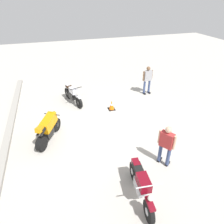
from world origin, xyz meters
TOP-DOWN VIEW (x-y plane):
  - ground_plane at (0.00, 0.00)m, footprint 40.00×40.00m
  - curb_edge at (0.00, 4.60)m, footprint 14.00×0.30m
  - motorcycle_maroon_cruiser at (-3.95, 0.27)m, footprint 2.09×0.70m
  - motorcycle_silver_cruiser at (2.82, 1.40)m, footprint 2.03×0.86m
  - motorcycle_orange_sportbike at (-0.21, 2.83)m, footprint 1.81×1.11m
  - person_in_red_shirt at (-2.94, -1.11)m, footprint 0.59×0.50m
  - person_in_gray_shirt at (2.68, -3.14)m, footprint 0.34×0.67m
  - traffic_cone at (1.41, -0.46)m, footprint 0.36×0.36m

SIDE VIEW (x-z plane):
  - ground_plane at x=0.00m, z-range 0.00..0.00m
  - curb_edge at x=0.00m, z-range 0.00..0.15m
  - traffic_cone at x=1.41m, z-range 0.00..0.53m
  - motorcycle_maroon_cruiser at x=-3.95m, z-range -0.02..1.06m
  - motorcycle_silver_cruiser at x=2.82m, z-range -0.02..1.06m
  - motorcycle_orange_sportbike at x=-0.21m, z-range 0.02..1.17m
  - person_in_red_shirt at x=-2.94m, z-range 0.11..1.78m
  - person_in_gray_shirt at x=2.68m, z-range 0.13..1.86m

